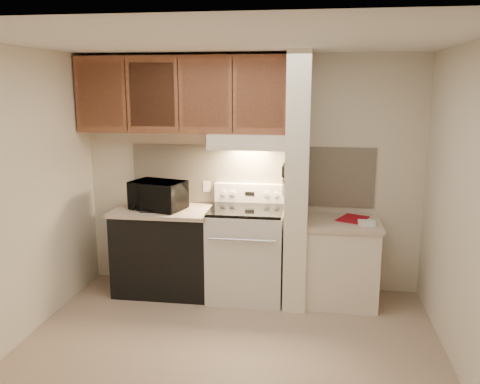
# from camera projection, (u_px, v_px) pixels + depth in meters

# --- Properties ---
(floor) EXTENTS (3.60, 3.60, 0.00)m
(floor) POSITION_uv_depth(u_px,v_px,m) (228.00, 351.00, 4.25)
(floor) COLOR tan
(floor) RESTS_ON ground
(ceiling) EXTENTS (3.60, 3.60, 0.00)m
(ceiling) POSITION_uv_depth(u_px,v_px,m) (227.00, 41.00, 3.73)
(ceiling) COLOR white
(ceiling) RESTS_ON wall_back
(wall_back) EXTENTS (3.60, 2.50, 0.02)m
(wall_back) POSITION_uv_depth(u_px,v_px,m) (251.00, 174.00, 5.44)
(wall_back) COLOR beige
(wall_back) RESTS_ON floor
(wall_left) EXTENTS (0.02, 3.00, 2.50)m
(wall_left) POSITION_uv_depth(u_px,v_px,m) (16.00, 198.00, 4.25)
(wall_left) COLOR beige
(wall_left) RESTS_ON floor
(wall_right) EXTENTS (0.02, 3.00, 2.50)m
(wall_right) POSITION_uv_depth(u_px,v_px,m) (468.00, 214.00, 3.74)
(wall_right) COLOR beige
(wall_right) RESTS_ON floor
(backsplash) EXTENTS (2.60, 0.02, 0.63)m
(backsplash) POSITION_uv_depth(u_px,v_px,m) (251.00, 175.00, 5.44)
(backsplash) COLOR beige
(backsplash) RESTS_ON wall_back
(range_body) EXTENTS (0.76, 0.65, 0.92)m
(range_body) POSITION_uv_depth(u_px,v_px,m) (246.00, 254.00, 5.27)
(range_body) COLOR silver
(range_body) RESTS_ON floor
(oven_window) EXTENTS (0.50, 0.01, 0.30)m
(oven_window) POSITION_uv_depth(u_px,v_px,m) (242.00, 261.00, 4.96)
(oven_window) COLOR black
(oven_window) RESTS_ON range_body
(oven_handle) EXTENTS (0.65, 0.02, 0.02)m
(oven_handle) POSITION_uv_depth(u_px,v_px,m) (242.00, 240.00, 4.88)
(oven_handle) COLOR silver
(oven_handle) RESTS_ON range_body
(cooktop) EXTENTS (0.74, 0.64, 0.03)m
(cooktop) POSITION_uv_depth(u_px,v_px,m) (247.00, 210.00, 5.18)
(cooktop) COLOR black
(cooktop) RESTS_ON range_body
(range_backguard) EXTENTS (0.76, 0.08, 0.20)m
(range_backguard) POSITION_uv_depth(u_px,v_px,m) (250.00, 193.00, 5.43)
(range_backguard) COLOR silver
(range_backguard) RESTS_ON range_body
(range_display) EXTENTS (0.10, 0.01, 0.04)m
(range_display) POSITION_uv_depth(u_px,v_px,m) (250.00, 194.00, 5.39)
(range_display) COLOR black
(range_display) RESTS_ON range_backguard
(range_knob_left_outer) EXTENTS (0.05, 0.02, 0.05)m
(range_knob_left_outer) POSITION_uv_depth(u_px,v_px,m) (224.00, 193.00, 5.42)
(range_knob_left_outer) COLOR silver
(range_knob_left_outer) RESTS_ON range_backguard
(range_knob_left_inner) EXTENTS (0.05, 0.02, 0.05)m
(range_knob_left_inner) POSITION_uv_depth(u_px,v_px,m) (233.00, 193.00, 5.41)
(range_knob_left_inner) COLOR silver
(range_knob_left_inner) RESTS_ON range_backguard
(range_knob_right_inner) EXTENTS (0.05, 0.02, 0.05)m
(range_knob_right_inner) POSITION_uv_depth(u_px,v_px,m) (267.00, 194.00, 5.36)
(range_knob_right_inner) COLOR silver
(range_knob_right_inner) RESTS_ON range_backguard
(range_knob_right_outer) EXTENTS (0.05, 0.02, 0.05)m
(range_knob_right_outer) POSITION_uv_depth(u_px,v_px,m) (276.00, 195.00, 5.34)
(range_knob_right_outer) COLOR silver
(range_knob_right_outer) RESTS_ON range_backguard
(dishwasher_front) EXTENTS (1.00, 0.63, 0.87)m
(dishwasher_front) POSITION_uv_depth(u_px,v_px,m) (165.00, 252.00, 5.41)
(dishwasher_front) COLOR black
(dishwasher_front) RESTS_ON floor
(left_countertop) EXTENTS (1.04, 0.67, 0.04)m
(left_countertop) POSITION_uv_depth(u_px,v_px,m) (164.00, 211.00, 5.32)
(left_countertop) COLOR beige
(left_countertop) RESTS_ON dishwasher_front
(spoon_rest) EXTENTS (0.22, 0.11, 0.01)m
(spoon_rest) POSITION_uv_depth(u_px,v_px,m) (151.00, 211.00, 5.18)
(spoon_rest) COLOR black
(spoon_rest) RESTS_ON left_countertop
(teal_jar) EXTENTS (0.09, 0.09, 0.09)m
(teal_jar) POSITION_uv_depth(u_px,v_px,m) (174.00, 200.00, 5.51)
(teal_jar) COLOR #207163
(teal_jar) RESTS_ON left_countertop
(outlet) EXTENTS (0.08, 0.01, 0.12)m
(outlet) POSITION_uv_depth(u_px,v_px,m) (207.00, 186.00, 5.52)
(outlet) COLOR silver
(outlet) RESTS_ON backsplash
(microwave) EXTENTS (0.61, 0.49, 0.30)m
(microwave) POSITION_uv_depth(u_px,v_px,m) (158.00, 195.00, 5.27)
(microwave) COLOR black
(microwave) RESTS_ON left_countertop
(partition_pillar) EXTENTS (0.22, 0.70, 2.50)m
(partition_pillar) POSITION_uv_depth(u_px,v_px,m) (298.00, 181.00, 5.03)
(partition_pillar) COLOR white
(partition_pillar) RESTS_ON floor
(pillar_trim) EXTENTS (0.01, 0.70, 0.04)m
(pillar_trim) POSITION_uv_depth(u_px,v_px,m) (286.00, 175.00, 5.04)
(pillar_trim) COLOR brown
(pillar_trim) RESTS_ON partition_pillar
(knife_strip) EXTENTS (0.02, 0.42, 0.04)m
(knife_strip) POSITION_uv_depth(u_px,v_px,m) (285.00, 174.00, 4.99)
(knife_strip) COLOR black
(knife_strip) RESTS_ON partition_pillar
(knife_blade_a) EXTENTS (0.01, 0.03, 0.16)m
(knife_blade_a) POSITION_uv_depth(u_px,v_px,m) (283.00, 187.00, 4.86)
(knife_blade_a) COLOR silver
(knife_blade_a) RESTS_ON knife_strip
(knife_handle_a) EXTENTS (0.02, 0.02, 0.10)m
(knife_handle_a) POSITION_uv_depth(u_px,v_px,m) (283.00, 172.00, 4.82)
(knife_handle_a) COLOR black
(knife_handle_a) RESTS_ON knife_strip
(knife_blade_b) EXTENTS (0.01, 0.04, 0.18)m
(knife_blade_b) POSITION_uv_depth(u_px,v_px,m) (283.00, 187.00, 4.95)
(knife_blade_b) COLOR silver
(knife_blade_b) RESTS_ON knife_strip
(knife_handle_b) EXTENTS (0.02, 0.02, 0.10)m
(knife_handle_b) POSITION_uv_depth(u_px,v_px,m) (283.00, 171.00, 4.90)
(knife_handle_b) COLOR black
(knife_handle_b) RESTS_ON knife_strip
(knife_blade_c) EXTENTS (0.01, 0.04, 0.20)m
(knife_blade_c) POSITION_uv_depth(u_px,v_px,m) (284.00, 186.00, 5.03)
(knife_blade_c) COLOR silver
(knife_blade_c) RESTS_ON knife_strip
(knife_handle_c) EXTENTS (0.02, 0.02, 0.10)m
(knife_handle_c) POSITION_uv_depth(u_px,v_px,m) (284.00, 169.00, 4.98)
(knife_handle_c) COLOR black
(knife_handle_c) RESTS_ON knife_strip
(knife_blade_d) EXTENTS (0.01, 0.04, 0.16)m
(knife_blade_d) POSITION_uv_depth(u_px,v_px,m) (284.00, 183.00, 5.08)
(knife_blade_d) COLOR silver
(knife_blade_d) RESTS_ON knife_strip
(knife_handle_d) EXTENTS (0.02, 0.02, 0.10)m
(knife_handle_d) POSITION_uv_depth(u_px,v_px,m) (284.00, 168.00, 5.07)
(knife_handle_d) COLOR black
(knife_handle_d) RESTS_ON knife_strip
(knife_blade_e) EXTENTS (0.01, 0.04, 0.18)m
(knife_blade_e) POSITION_uv_depth(u_px,v_px,m) (285.00, 182.00, 5.17)
(knife_blade_e) COLOR silver
(knife_blade_e) RESTS_ON knife_strip
(knife_handle_e) EXTENTS (0.02, 0.02, 0.10)m
(knife_handle_e) POSITION_uv_depth(u_px,v_px,m) (285.00, 167.00, 5.13)
(knife_handle_e) COLOR black
(knife_handle_e) RESTS_ON knife_strip
(oven_mitt) EXTENTS (0.03, 0.09, 0.22)m
(oven_mitt) POSITION_uv_depth(u_px,v_px,m) (285.00, 187.00, 5.24)
(oven_mitt) COLOR gray
(oven_mitt) RESTS_ON partition_pillar
(right_cab_base) EXTENTS (0.70, 0.60, 0.81)m
(right_cab_base) POSITION_uv_depth(u_px,v_px,m) (341.00, 264.00, 5.14)
(right_cab_base) COLOR silver
(right_cab_base) RESTS_ON floor
(right_countertop) EXTENTS (0.74, 0.64, 0.04)m
(right_countertop) POSITION_uv_depth(u_px,v_px,m) (343.00, 223.00, 5.06)
(right_countertop) COLOR beige
(right_countertop) RESTS_ON right_cab_base
(red_folder) EXTENTS (0.36, 0.40, 0.01)m
(red_folder) POSITION_uv_depth(u_px,v_px,m) (353.00, 219.00, 5.13)
(red_folder) COLOR maroon
(red_folder) RESTS_ON right_countertop
(white_box) EXTENTS (0.16, 0.11, 0.04)m
(white_box) POSITION_uv_depth(u_px,v_px,m) (367.00, 223.00, 4.92)
(white_box) COLOR white
(white_box) RESTS_ON right_countertop
(range_hood) EXTENTS (0.78, 0.44, 0.15)m
(range_hood) POSITION_uv_depth(u_px,v_px,m) (248.00, 141.00, 5.15)
(range_hood) COLOR silver
(range_hood) RESTS_ON upper_cabinets
(hood_lip) EXTENTS (0.78, 0.04, 0.06)m
(hood_lip) POSITION_uv_depth(u_px,v_px,m) (246.00, 148.00, 4.96)
(hood_lip) COLOR silver
(hood_lip) RESTS_ON range_hood
(upper_cabinets) EXTENTS (2.18, 0.33, 0.77)m
(upper_cabinets) POSITION_uv_depth(u_px,v_px,m) (182.00, 95.00, 5.20)
(upper_cabinets) COLOR brown
(upper_cabinets) RESTS_ON wall_back
(cab_door_a) EXTENTS (0.46, 0.01, 0.63)m
(cab_door_a) POSITION_uv_depth(u_px,v_px,m) (100.00, 95.00, 5.16)
(cab_door_a) COLOR brown
(cab_door_a) RESTS_ON upper_cabinets
(cab_gap_a) EXTENTS (0.01, 0.01, 0.73)m
(cab_gap_a) POSITION_uv_depth(u_px,v_px,m) (126.00, 95.00, 5.12)
(cab_gap_a) COLOR black
(cab_gap_a) RESTS_ON upper_cabinets
(cab_door_b) EXTENTS (0.46, 0.01, 0.63)m
(cab_door_b) POSITION_uv_depth(u_px,v_px,m) (152.00, 95.00, 5.08)
(cab_door_b) COLOR brown
(cab_door_b) RESTS_ON upper_cabinets
(cab_gap_b) EXTENTS (0.01, 0.01, 0.73)m
(cab_gap_b) POSITION_uv_depth(u_px,v_px,m) (178.00, 95.00, 5.04)
(cab_gap_b) COLOR black
(cab_gap_b) RESTS_ON upper_cabinets
(cab_door_c) EXTENTS (0.46, 0.01, 0.63)m
(cab_door_c) POSITION_uv_depth(u_px,v_px,m) (205.00, 95.00, 5.01)
(cab_door_c) COLOR brown
(cab_door_c) RESTS_ON upper_cabinets
(cab_gap_c) EXTENTS (0.01, 0.01, 0.73)m
(cab_gap_c) POSITION_uv_depth(u_px,v_px,m) (232.00, 95.00, 4.97)
(cab_gap_c) COLOR black
(cab_gap_c) RESTS_ON upper_cabinets
(cab_door_d) EXTENTS (0.46, 0.01, 0.63)m
(cab_door_d) POSITION_uv_depth(u_px,v_px,m) (260.00, 95.00, 4.93)
(cab_door_d) COLOR brown
(cab_door_d) RESTS_ON upper_cabinets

